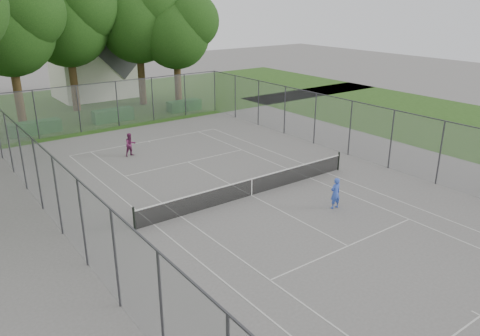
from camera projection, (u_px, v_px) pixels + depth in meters
ground at (252, 196)px, 23.80m from camera, size 120.00×120.00×0.00m
grass_far at (81, 106)px, 43.47m from camera, size 60.00×20.00×0.00m
grass_right at (477, 128)px, 36.04m from camera, size 16.00×40.00×0.00m
court_markings at (252, 195)px, 23.79m from camera, size 11.03×23.83×0.01m
tennis_net at (252, 186)px, 23.62m from camera, size 12.87×0.10×1.10m
perimeter_fence at (252, 162)px, 23.18m from camera, size 18.08×34.08×3.52m
tree_far_left at (8, 23)px, 34.57m from camera, size 7.82×7.14×11.24m
tree_far_midleft at (68, 18)px, 39.08m from camera, size 7.94×7.25×11.42m
tree_far_midright at (139, 18)px, 41.57m from camera, size 7.90×7.22×11.36m
tree_far_right at (177, 29)px, 41.52m from camera, size 6.93×6.33×9.96m
hedge_left at (35, 128)px, 34.45m from camera, size 3.67×1.10×0.92m
hedge_mid at (113, 115)px, 37.92m from camera, size 3.25×0.93×1.02m
hedge_right at (184, 105)px, 41.58m from camera, size 2.99×1.10×0.90m
house at (94, 59)px, 46.35m from camera, size 7.56×5.86×9.41m
girl_player at (335, 193)px, 22.14m from camera, size 0.59×0.42×1.53m
woman_player at (130, 145)px, 29.52m from camera, size 0.76×0.61×1.49m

